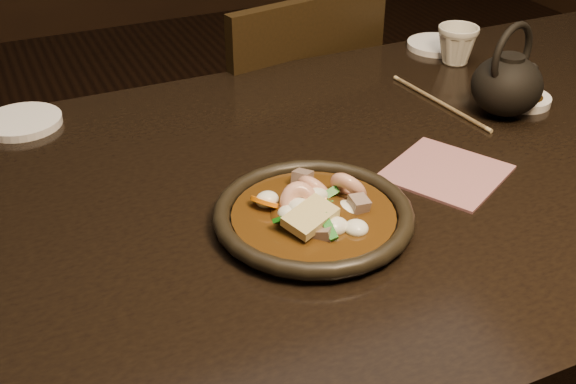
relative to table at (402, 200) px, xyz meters
name	(u,v)px	position (x,y,z in m)	size (l,w,h in m)	color
table	(402,200)	(0.00, 0.00, 0.00)	(1.60, 0.90, 0.75)	black
chair	(278,147)	(0.04, 0.59, -0.20)	(0.48, 0.48, 0.87)	black
plate	(314,216)	(-0.21, -0.10, 0.09)	(0.27, 0.27, 0.03)	black
stirfry	(315,211)	(-0.21, -0.10, 0.10)	(0.18, 0.17, 0.07)	#38210A
soy_dish	(523,99)	(0.30, 0.09, 0.08)	(0.10, 0.10, 0.01)	white
saucer_left	(22,122)	(-0.53, 0.37, 0.08)	(0.13, 0.13, 0.01)	white
saucer_right	(437,45)	(0.32, 0.39, 0.08)	(0.13, 0.13, 0.01)	white
tea_cup	(457,44)	(0.31, 0.30, 0.12)	(0.08, 0.08, 0.08)	beige
chopsticks	(440,102)	(0.16, 0.15, 0.08)	(0.03, 0.27, 0.01)	tan
napkin	(446,172)	(0.03, -0.06, 0.08)	(0.16, 0.16, 0.00)	#965C5F
teapot	(508,82)	(0.24, 0.07, 0.14)	(0.15, 0.12, 0.16)	black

